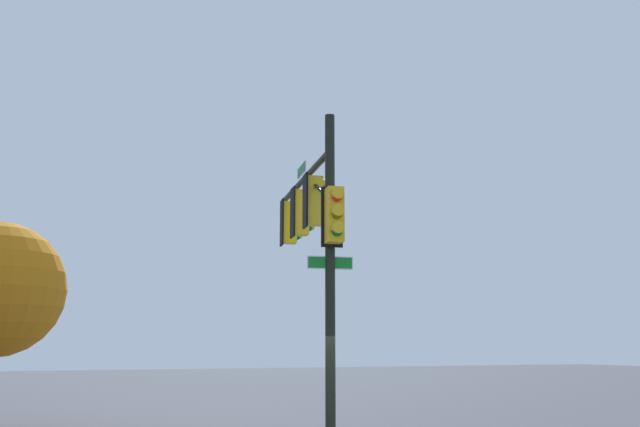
% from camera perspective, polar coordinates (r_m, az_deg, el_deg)
% --- Properties ---
extents(signal_pole_assembly, '(5.71, 1.43, 7.02)m').
position_cam_1_polar(signal_pole_assembly, '(15.62, -0.54, -1.23)').
color(signal_pole_assembly, black).
rests_on(signal_pole_assembly, ground_plane).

